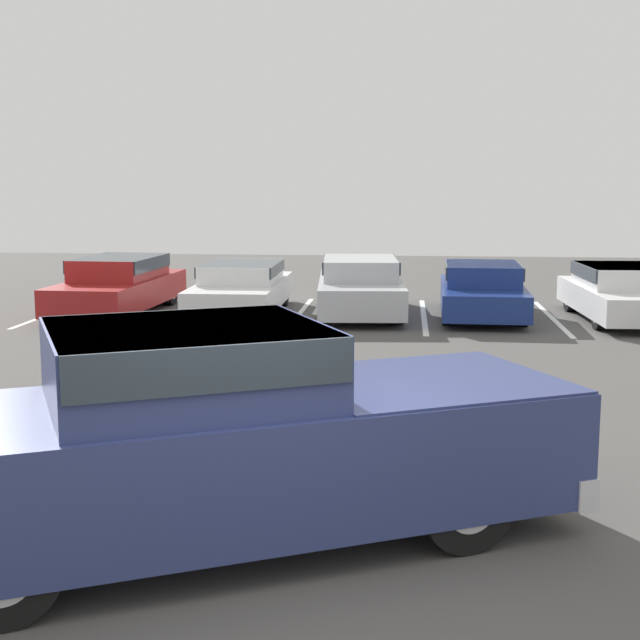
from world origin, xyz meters
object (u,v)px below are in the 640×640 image
Objects in this scene: parked_sedan_c at (360,285)px; parked_sedan_d at (482,288)px; pickup_truck at (226,436)px; parked_sedan_e at (619,291)px; parked_sedan_a at (119,283)px; parked_sedan_b at (242,286)px.

parked_sedan_c is 1.10× the size of parked_sedan_d.
parked_sedan_e is (6.08, 12.74, -0.28)m from pickup_truck.
parked_sedan_d is at bearing 82.84° from parked_sedan_c.
pickup_truck is 13.07m from parked_sedan_c.
parked_sedan_e reaches higher than parked_sedan_d.
parked_sedan_d is (8.26, 0.13, -0.05)m from parked_sedan_a.
parked_sedan_d is (3.15, 12.93, -0.29)m from pickup_truck.
parked_sedan_d is at bearing -96.45° from parked_sedan_e.
parked_sedan_c is 5.67m from parked_sedan_e.
pickup_truck reaches higher than parked_sedan_c.
parked_sedan_a is 1.06× the size of parked_sedan_e.
parked_sedan_c is 2.73m from parked_sedan_d.
pickup_truck is 1.28× the size of parked_sedan_a.
pickup_truck is 1.32× the size of parked_sedan_b.
parked_sedan_c reaches higher than parked_sedan_e.
parked_sedan_e is at bearing 87.97° from parked_sedan_b.
parked_sedan_b is at bearing -93.78° from parked_sedan_e.
parked_sedan_c is at bearing 62.01° from pickup_truck.
pickup_truck is at bearing 24.38° from parked_sedan_a.
parked_sedan_d is 0.95× the size of parked_sedan_e.
parked_sedan_a reaches higher than parked_sedan_e.
parked_sedan_b is at bearing 94.52° from parked_sedan_a.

